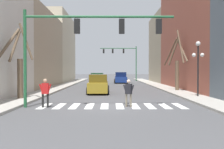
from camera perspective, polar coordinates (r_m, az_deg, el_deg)
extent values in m
plane|color=#4C4C4F|center=(15.47, 0.05, -7.03)|extent=(240.00, 240.00, 0.00)
cube|color=#ADA89E|center=(16.65, -22.33, -6.28)|extent=(2.07, 90.00, 0.15)
cube|color=#ADA89E|center=(16.74, 22.28, -6.23)|extent=(2.07, 90.00, 0.15)
cube|color=tan|center=(33.94, -18.01, 5.14)|extent=(6.00, 14.91, 9.27)
cube|color=#BCB299|center=(48.30, -12.70, 5.42)|extent=(6.00, 14.65, 11.79)
cube|color=#934C3D|center=(27.08, 22.56, 8.62)|extent=(6.00, 10.38, 11.57)
cube|color=#934C3D|center=(35.94, 16.65, 7.85)|extent=(6.00, 8.41, 12.93)
cube|color=tan|center=(45.67, 12.86, 5.46)|extent=(6.00, 12.00, 11.44)
cube|color=white|center=(16.27, -14.47, -6.66)|extent=(0.45, 2.60, 0.01)
cube|color=white|center=(16.08, -11.34, -6.74)|extent=(0.45, 2.60, 0.01)
cube|color=white|center=(15.94, -8.14, -6.80)|extent=(0.45, 2.60, 0.01)
cube|color=white|center=(15.84, -4.89, -6.84)|extent=(0.45, 2.60, 0.01)
cube|color=white|center=(15.80, -1.61, -6.86)|extent=(0.45, 2.60, 0.01)
cube|color=white|center=(15.81, 1.68, -6.85)|extent=(0.45, 2.60, 0.01)
cube|color=white|center=(15.86, 4.95, -6.83)|extent=(0.45, 2.60, 0.01)
cube|color=white|center=(15.97, 8.19, -6.78)|extent=(0.45, 2.60, 0.01)
cube|color=white|center=(16.13, 11.37, -6.71)|extent=(0.45, 2.60, 0.01)
cube|color=white|center=(16.34, 14.49, -6.63)|extent=(0.45, 2.60, 0.01)
cylinder|color=#236038|center=(15.86, -18.40, 3.29)|extent=(0.18, 0.18, 5.62)
cylinder|color=#236038|center=(15.39, -2.76, 12.45)|extent=(8.55, 0.14, 0.14)
cube|color=black|center=(15.40, -7.61, 10.36)|extent=(0.32, 0.28, 0.84)
cube|color=black|center=(15.29, 2.12, 10.43)|extent=(0.32, 0.28, 0.84)
cube|color=black|center=(15.54, 10.15, 10.27)|extent=(0.32, 0.28, 0.84)
cylinder|color=#236038|center=(51.59, 5.28, 2.38)|extent=(0.18, 0.18, 6.79)
cylinder|color=#236038|center=(51.52, 1.34, 5.73)|extent=(7.09, 0.14, 0.14)
cube|color=black|center=(51.52, 2.53, 5.11)|extent=(0.32, 0.28, 0.84)
cube|color=black|center=(51.46, 0.15, 5.12)|extent=(0.32, 0.28, 0.84)
cube|color=black|center=(51.47, -1.83, 5.12)|extent=(0.32, 0.28, 0.84)
cylinder|color=black|center=(21.16, 18.21, 0.72)|extent=(0.12, 0.12, 3.85)
sphere|color=white|center=(21.26, 18.24, 6.41)|extent=(0.36, 0.36, 0.36)
sphere|color=white|center=(21.09, 17.41, 4.07)|extent=(0.31, 0.31, 0.31)
sphere|color=white|center=(21.30, 19.05, 4.04)|extent=(0.31, 0.31, 0.31)
cube|color=#A38423|center=(24.24, -2.97, -2.67)|extent=(1.73, 4.73, 0.87)
cube|color=#594813|center=(24.20, -2.97, -0.81)|extent=(1.59, 2.46, 0.71)
cylinder|color=black|center=(22.78, -0.91, -3.63)|extent=(0.22, 0.64, 0.64)
cylinder|color=black|center=(22.86, -5.34, -3.62)|extent=(0.22, 0.64, 0.64)
cylinder|color=black|center=(25.70, -0.86, -3.10)|extent=(0.22, 0.64, 0.64)
cylinder|color=black|center=(25.77, -4.78, -3.09)|extent=(0.22, 0.64, 0.64)
cube|color=#236B38|center=(38.55, -3.23, -1.31)|extent=(1.90, 4.37, 0.84)
cube|color=#133A1E|center=(38.53, -3.23, -0.17)|extent=(1.75, 2.27, 0.69)
cylinder|color=black|center=(37.18, -1.84, -1.83)|extent=(0.22, 0.64, 0.64)
cylinder|color=black|center=(37.27, -4.82, -1.82)|extent=(0.22, 0.64, 0.64)
cylinder|color=black|center=(39.88, -1.75, -1.64)|extent=(0.22, 0.64, 0.64)
cylinder|color=black|center=(39.97, -4.52, -1.63)|extent=(0.22, 0.64, 0.64)
cube|color=navy|center=(42.78, 1.91, -1.05)|extent=(1.88, 4.31, 0.89)
cube|color=#0E1C46|center=(42.76, 1.91, 0.03)|extent=(1.73, 2.24, 0.73)
cylinder|color=black|center=(44.10, 0.59, -1.38)|extent=(0.22, 0.64, 0.64)
cylinder|color=black|center=(44.18, 3.07, -1.38)|extent=(0.22, 0.64, 0.64)
cylinder|color=black|center=(41.43, 0.66, -1.54)|extent=(0.22, 0.64, 0.64)
cylinder|color=black|center=(41.51, 3.30, -1.53)|extent=(0.22, 0.64, 0.64)
cylinder|color=black|center=(15.66, -14.83, -5.52)|extent=(0.12, 0.12, 0.78)
cylinder|color=black|center=(15.59, -13.81, -5.55)|extent=(0.12, 0.12, 0.78)
cube|color=red|center=(15.56, -14.33, -2.97)|extent=(0.38, 0.22, 0.62)
sphere|color=tan|center=(15.54, -14.34, -1.31)|extent=(0.22, 0.22, 0.22)
cylinder|color=red|center=(15.62, -15.12, -3.11)|extent=(0.27, 0.09, 0.60)
cylinder|color=red|center=(15.52, -13.54, -3.14)|extent=(0.27, 0.09, 0.60)
cylinder|color=#7A705B|center=(15.35, 4.11, -5.67)|extent=(0.11, 0.11, 0.76)
cylinder|color=#7A705B|center=(15.45, 3.15, -5.63)|extent=(0.11, 0.11, 0.76)
cube|color=black|center=(15.34, 3.63, -3.14)|extent=(0.42, 0.35, 0.60)
sphere|color=beige|center=(15.31, 3.63, -1.51)|extent=(0.21, 0.21, 0.21)
cylinder|color=black|center=(15.27, 4.38, -3.31)|extent=(0.27, 0.19, 0.58)
cylinder|color=black|center=(15.42, 2.89, -3.27)|extent=(0.27, 0.19, 0.58)
cylinder|color=brown|center=(26.95, 14.00, -0.18)|extent=(0.38, 0.38, 2.93)
cylinder|color=brown|center=(27.99, 12.59, 4.72)|extent=(0.87, 2.37, 2.74)
cylinder|color=brown|center=(26.37, 14.67, 6.00)|extent=(0.39, 1.59, 3.38)
cylinder|color=brown|center=(27.92, 15.07, 4.92)|extent=(1.53, 1.71, 2.92)
cylinder|color=brown|center=(27.19, 13.14, 4.53)|extent=(0.89, 0.76, 2.45)
cylinder|color=brown|center=(26.25, 15.07, 5.15)|extent=(0.66, 1.88, 2.39)
cylinder|color=brown|center=(19.72, -19.38, -0.84)|extent=(0.39, 0.39, 2.80)
cylinder|color=brown|center=(19.59, -18.21, 6.85)|extent=(1.08, 0.32, 2.62)
cylinder|color=brown|center=(19.24, -20.43, 5.79)|extent=(0.46, 1.40, 2.26)
cylinder|color=brown|center=(19.01, -21.57, 6.32)|extent=(0.91, 2.13, 2.37)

